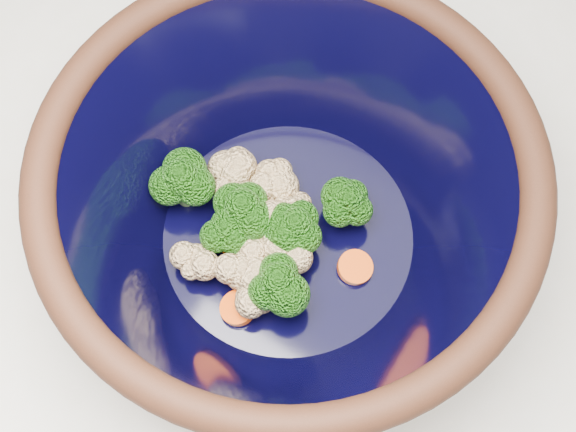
{
  "coord_description": "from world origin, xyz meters",
  "views": [
    {
      "loc": [
        0.02,
        -0.11,
        1.52
      ],
      "look_at": [
        -0.11,
        0.09,
        0.97
      ],
      "focal_mm": 50.0,
      "sensor_mm": 36.0,
      "label": 1
    }
  ],
  "objects": [
    {
      "name": "vegetable_pile",
      "position": [
        -0.13,
        0.08,
        0.96
      ],
      "size": [
        0.18,
        0.14,
        0.06
      ],
      "color": "#608442",
      "rests_on": "mixing_bowl"
    },
    {
      "name": "mixing_bowl",
      "position": [
        -0.11,
        0.09,
        0.99
      ],
      "size": [
        0.37,
        0.37,
        0.16
      ],
      "rotation": [
        0.0,
        0.0,
        0.1
      ],
      "color": "black",
      "rests_on": "counter"
    }
  ]
}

